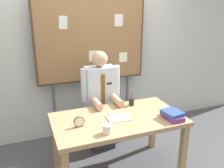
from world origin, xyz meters
The scene contains 9 objects.
back_wall centered at (0.00, 1.22, 1.35)m, with size 6.40×0.08×2.70m, color silver.
desk centered at (0.00, 0.00, 0.66)m, with size 1.50×0.82×0.76m.
person centered at (0.00, 0.63, 0.66)m, with size 0.55×0.56×1.43m.
bulletin_board centered at (0.00, 1.01, 1.52)m, with size 1.62×0.09×2.16m.
book_stack centered at (0.57, -0.24, 0.80)m, with size 0.22×0.28×0.09m.
open_notebook centered at (0.00, -0.02, 0.76)m, with size 0.26×0.19×0.01m, color silver.
desk_clock centered at (-0.47, -0.05, 0.81)m, with size 0.12×0.04×0.12m.
coffee_mug centered at (-0.24, -0.29, 0.81)m, with size 0.09×0.09×0.09m, color white.
pen_holder centered at (0.30, 0.27, 0.81)m, with size 0.07×0.07×0.16m.
Camera 1 is at (-0.95, -2.30, 2.00)m, focal length 38.18 mm.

